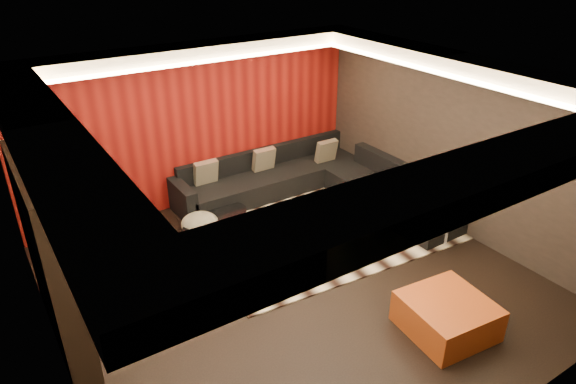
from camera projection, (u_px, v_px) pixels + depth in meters
floor at (294, 282)px, 7.12m from camera, size 6.00×6.00×0.02m
ceiling at (295, 81)px, 5.86m from camera, size 6.00×6.00×0.02m
wall_back at (196, 125)px, 8.74m from camera, size 6.00×0.02×2.80m
wall_left at (39, 266)px, 5.02m from camera, size 0.02×6.00×2.80m
wall_right at (455, 144)px, 7.96m from camera, size 0.02×6.00×2.80m
red_feature_wall at (197, 126)px, 8.71m from camera, size 5.98×0.05×2.78m
soffit_back at (198, 51)px, 7.93m from camera, size 6.00×0.60×0.22m
soffit_front at (492, 172)px, 3.89m from camera, size 6.00×0.60×0.22m
soffit_left at (44, 136)px, 4.59m from camera, size 0.60×4.80×0.22m
soffit_right at (454, 62)px, 7.23m from camera, size 0.60×4.80×0.22m
cove_back at (207, 61)px, 7.71m from camera, size 4.80×0.08×0.04m
cove_front at (455, 168)px, 4.19m from camera, size 4.80×0.08×0.04m
cove_left at (85, 138)px, 4.80m from camera, size 0.08×4.80×0.04m
cove_right at (436, 72)px, 7.10m from camera, size 0.08×4.80×0.04m
tv_surround at (50, 258)px, 5.68m from camera, size 0.30×2.00×2.20m
tv_screen at (59, 227)px, 5.60m from camera, size 0.04×1.30×0.80m
tv_shelf at (72, 282)px, 5.94m from camera, size 0.04×1.60×0.04m
rug at (320, 226)px, 8.45m from camera, size 4.22×3.30×0.02m
coffee_table at (216, 224)px, 8.26m from camera, size 1.69×1.69×0.22m
drum_stool at (238, 259)px, 7.19m from camera, size 0.36×0.36×0.42m
striped_pouf at (200, 224)px, 8.16m from camera, size 0.75×0.75×0.33m
white_side_table at (438, 226)px, 8.00m from camera, size 0.51×0.51×0.48m
orange_ottoman at (447, 316)px, 6.15m from camera, size 1.05×1.05×0.42m
sectional_sofa at (316, 185)px, 9.24m from camera, size 3.65×3.50×0.75m
throw_pillows at (302, 167)px, 9.09m from camera, size 2.89×2.80×0.50m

